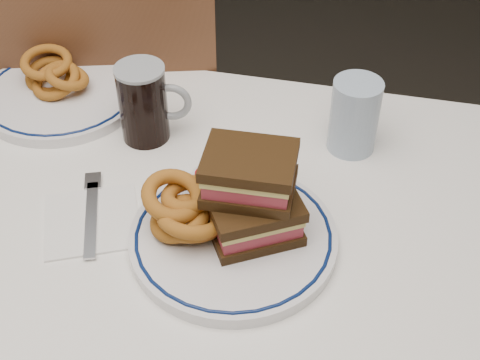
% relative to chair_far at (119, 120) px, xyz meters
% --- Properties ---
extents(dining_table, '(1.27, 0.87, 0.75)m').
position_rel_chair_far_xyz_m(dining_table, '(0.16, -0.51, 0.11)').
color(dining_table, silver).
rests_on(dining_table, floor).
extents(chair_far, '(0.56, 0.56, 0.98)m').
position_rel_chair_far_xyz_m(chair_far, '(0.00, 0.00, 0.00)').
color(chair_far, '#482B17').
rests_on(chair_far, floor).
extents(main_plate, '(0.30, 0.30, 0.02)m').
position_rel_chair_far_xyz_m(main_plate, '(0.39, -0.51, 0.23)').
color(main_plate, silver).
rests_on(main_plate, dining_table).
extents(reuben_sandwich, '(0.16, 0.15, 0.13)m').
position_rel_chair_far_xyz_m(reuben_sandwich, '(0.41, -0.49, 0.30)').
color(reuben_sandwich, black).
rests_on(reuben_sandwich, main_plate).
extents(onion_rings_main, '(0.13, 0.13, 0.10)m').
position_rel_chair_far_xyz_m(onion_rings_main, '(0.32, -0.51, 0.27)').
color(onion_rings_main, brown).
rests_on(onion_rings_main, main_plate).
extents(ketchup_ramekin, '(0.05, 0.05, 0.03)m').
position_rel_chair_far_xyz_m(ketchup_ramekin, '(0.33, -0.42, 0.25)').
color(ketchup_ramekin, silver).
rests_on(ketchup_ramekin, main_plate).
extents(beer_mug, '(0.12, 0.08, 0.14)m').
position_rel_chair_far_xyz_m(beer_mug, '(0.19, -0.30, 0.29)').
color(beer_mug, black).
rests_on(beer_mug, dining_table).
extents(water_glass, '(0.08, 0.08, 0.13)m').
position_rel_chair_far_xyz_m(water_glass, '(0.53, -0.25, 0.28)').
color(water_glass, '#95AAC0').
rests_on(water_glass, dining_table).
extents(far_plate, '(0.29, 0.29, 0.02)m').
position_rel_chair_far_xyz_m(far_plate, '(0.00, -0.23, 0.23)').
color(far_plate, silver).
rests_on(far_plate, dining_table).
extents(onion_rings_far, '(0.14, 0.12, 0.08)m').
position_rel_chair_far_xyz_m(onion_rings_far, '(-0.01, -0.21, 0.26)').
color(onion_rings_far, brown).
rests_on(onion_rings_far, far_plate).
extents(napkin_fork, '(0.18, 0.19, 0.01)m').
position_rel_chair_far_xyz_m(napkin_fork, '(0.17, -0.51, 0.22)').
color(napkin_fork, white).
rests_on(napkin_fork, dining_table).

